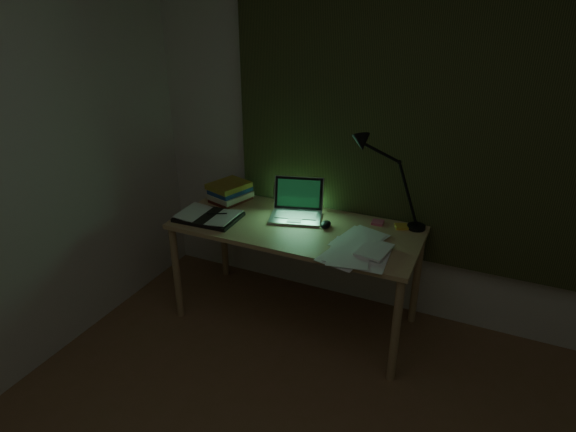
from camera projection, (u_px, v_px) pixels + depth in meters
name	position (u px, v px, depth m)	size (l,w,h in m)	color
wall_back	(406.00, 134.00, 2.92)	(3.50, 0.00, 2.50)	beige
curtain	(408.00, 102.00, 2.81)	(2.20, 0.06, 2.00)	#2C3319
desk	(296.00, 274.00, 3.16)	(1.54, 0.67, 0.70)	tan
laptop	(296.00, 202.00, 3.06)	(0.33, 0.37, 0.23)	silver
open_textbook	(209.00, 216.00, 3.10)	(0.39, 0.28, 0.03)	silver
book_stack	(230.00, 192.00, 3.34)	(0.21, 0.26, 0.14)	silver
loose_papers	(366.00, 248.00, 2.73)	(0.36, 0.38, 0.02)	white
mouse	(326.00, 224.00, 2.98)	(0.06, 0.10, 0.04)	black
sticky_yellow	(401.00, 227.00, 2.98)	(0.08, 0.08, 0.02)	gold
sticky_pink	(378.00, 222.00, 3.03)	(0.07, 0.07, 0.02)	#E55979
desk_lamp	(422.00, 183.00, 2.85)	(0.40, 0.31, 0.60)	black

